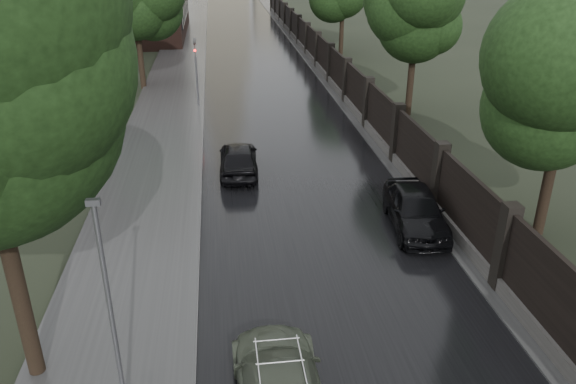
% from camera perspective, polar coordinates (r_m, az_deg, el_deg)
% --- Properties ---
extents(fence_right, '(0.45, 75.72, 2.70)m').
position_cam_1_polar(fence_right, '(41.29, 3.78, 13.04)').
color(fence_right, '#383533').
rests_on(fence_right, ground).
extents(tree_left_far, '(4.25, 4.25, 7.39)m').
position_cam_1_polar(tree_left_far, '(38.22, -15.28, 17.76)').
color(tree_left_far, black).
rests_on(tree_left_far, ground).
extents(tree_right_a, '(4.08, 4.08, 7.01)m').
position_cam_1_polar(tree_right_a, '(19.44, 26.50, 9.18)').
color(tree_right_a, black).
rests_on(tree_right_a, ground).
extents(tree_right_b, '(4.08, 4.08, 7.01)m').
position_cam_1_polar(tree_right_b, '(31.83, 12.85, 16.23)').
color(tree_right_b, black).
rests_on(tree_right_b, ground).
extents(lamp_post, '(0.25, 0.12, 5.11)m').
position_cam_1_polar(lamp_post, '(11.55, -17.54, -11.69)').
color(lamp_post, '#59595E').
rests_on(lamp_post, ground).
extents(traffic_light, '(0.16, 0.32, 4.00)m').
position_cam_1_polar(traffic_light, '(33.42, -9.33, 12.44)').
color(traffic_light, '#59595E').
rests_on(traffic_light, ground).
extents(hatchback_left, '(1.72, 4.02, 1.35)m').
position_cam_1_polar(hatchback_left, '(23.92, -5.05, 3.44)').
color(hatchback_left, black).
rests_on(hatchback_left, ground).
extents(car_right_near, '(2.08, 4.38, 1.45)m').
position_cam_1_polar(car_right_near, '(19.77, 12.82, -1.70)').
color(car_right_near, black).
rests_on(car_right_near, ground).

